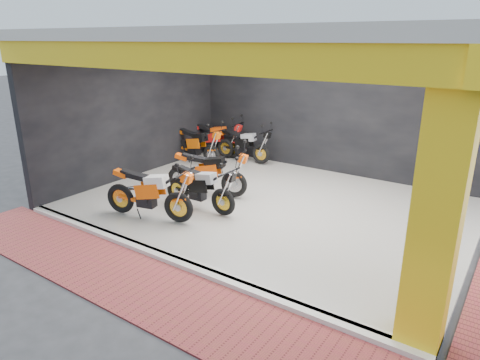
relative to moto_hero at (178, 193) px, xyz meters
The scene contains 15 objects.
ground 1.18m from the moto_hero, ahead, with size 80.00×80.00×0.00m, color #2D2D30.
showroom_floor 2.23m from the moto_hero, 64.18° to the left, with size 8.00×6.00×0.10m, color silver.
showroom_ceiling 3.57m from the moto_hero, 64.18° to the left, with size 8.40×6.40×0.20m, color beige.
back_wall 5.20m from the moto_hero, 79.55° to the left, with size 8.20×0.20×3.50m, color black.
left_wall 3.84m from the moto_hero, 148.95° to the left, with size 0.20×6.20×3.50m, color black.
corner_column 4.86m from the moto_hero, 10.17° to the right, with size 0.50×0.50×3.50m, color yellow.
header_beam_front 2.94m from the moto_hero, 49.65° to the right, with size 8.40×0.30×0.40m, color yellow.
floor_kerb 1.60m from the moto_hero, 50.16° to the right, with size 8.00×0.20×0.10m, color silver.
paver_front 2.22m from the moto_hero, 63.91° to the right, with size 9.00×1.40×0.03m, color maroon.
moto_hero is the anchor object (origin of this frame).
moto_row_a 0.92m from the moto_hero, 57.34° to the left, with size 1.90×0.70×1.16m, color black, non-canonical shape.
moto_row_b 1.75m from the moto_hero, 87.52° to the left, with size 2.04×0.76×1.25m, color #F1510A, non-canonical shape.
moto_row_c 4.87m from the moto_hero, 113.37° to the left, with size 2.05×0.76×1.25m, color red, non-canonical shape.
moto_row_d 3.89m from the moto_hero, 118.85° to the left, with size 2.03×0.75×1.24m, color #EA6009, non-canonical shape.
moto_row_e 4.49m from the moto_hero, 101.19° to the left, with size 1.91×0.71×1.17m, color black, non-canonical shape.
Camera 1 is at (4.43, -5.55, 3.54)m, focal length 32.00 mm.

